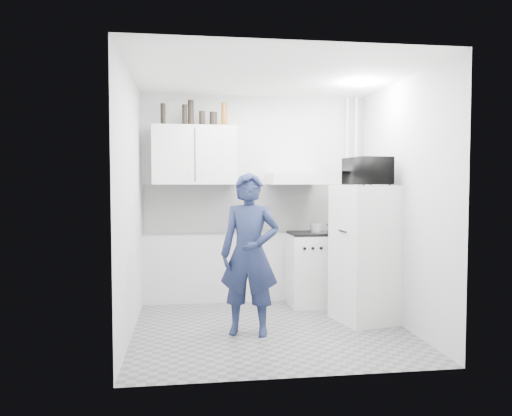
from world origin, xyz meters
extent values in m
plane|color=slate|center=(0.00, 0.00, 0.00)|extent=(2.80, 2.80, 0.00)
plane|color=white|center=(0.00, 0.00, 2.60)|extent=(2.80, 2.80, 0.00)
plane|color=silver|center=(0.00, 1.25, 1.30)|extent=(2.80, 0.00, 2.80)
plane|color=silver|center=(-1.40, 0.00, 1.30)|extent=(0.00, 2.60, 2.60)
plane|color=silver|center=(1.40, 0.00, 1.30)|extent=(0.00, 2.60, 2.60)
imported|color=#1D2646|center=(-0.23, -0.08, 0.81)|extent=(0.68, 0.54, 1.62)
cube|color=silver|center=(0.67, 1.00, 0.44)|extent=(0.55, 0.55, 0.88)
cube|color=white|center=(1.10, 0.22, 0.75)|extent=(0.73, 0.73, 1.49)
cube|color=black|center=(0.67, 1.00, 0.89)|extent=(0.53, 0.53, 0.03)
cylinder|color=silver|center=(0.76, 0.96, 0.97)|extent=(0.20, 0.20, 0.11)
imported|color=black|center=(1.10, 0.22, 1.64)|extent=(0.58, 0.42, 0.30)
cylinder|color=black|center=(-1.12, 1.07, 2.33)|extent=(0.06, 0.06, 0.26)
cylinder|color=black|center=(-0.87, 1.07, 2.33)|extent=(0.06, 0.06, 0.25)
cylinder|color=black|center=(-0.79, 1.07, 2.35)|extent=(0.07, 0.07, 0.31)
cylinder|color=black|center=(-0.66, 1.07, 2.29)|extent=(0.07, 0.07, 0.18)
cylinder|color=black|center=(-0.53, 1.07, 2.29)|extent=(0.09, 0.09, 0.17)
cylinder|color=brown|center=(-0.39, 1.07, 2.34)|extent=(0.07, 0.07, 0.29)
cube|color=white|center=(-0.75, 1.07, 1.85)|extent=(1.00, 0.35, 0.70)
cube|color=silver|center=(0.45, 1.00, 1.57)|extent=(0.60, 0.50, 0.14)
cube|color=white|center=(0.00, 1.24, 1.20)|extent=(2.74, 0.03, 0.60)
cylinder|color=silver|center=(1.30, 1.17, 1.30)|extent=(0.05, 0.05, 2.60)
cylinder|color=silver|center=(1.18, 1.17, 1.30)|extent=(0.04, 0.04, 2.60)
cylinder|color=white|center=(1.00, 0.20, 2.57)|extent=(0.10, 0.10, 0.02)
camera|label=1|loc=(-0.86, -4.99, 1.53)|focal=35.00mm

